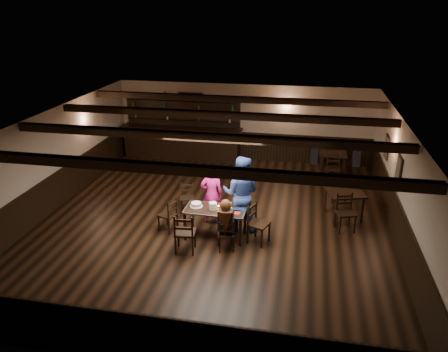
% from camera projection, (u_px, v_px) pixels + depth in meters
% --- Properties ---
extents(ground, '(10.00, 10.00, 0.00)m').
position_uv_depth(ground, '(214.00, 221.00, 11.44)').
color(ground, black).
rests_on(ground, ground).
extents(room_shell, '(9.02, 10.02, 2.71)m').
position_uv_depth(room_shell, '(214.00, 158.00, 10.82)').
color(room_shell, beige).
rests_on(room_shell, ground).
extents(dining_table, '(1.49, 0.78, 0.75)m').
position_uv_depth(dining_table, '(215.00, 212.00, 10.45)').
color(dining_table, black).
rests_on(dining_table, ground).
extents(chair_near_left, '(0.50, 0.48, 0.98)m').
position_uv_depth(chair_near_left, '(184.00, 231.00, 9.79)').
color(chair_near_left, black).
rests_on(chair_near_left, ground).
extents(chair_near_right, '(0.46, 0.45, 0.79)m').
position_uv_depth(chair_near_right, '(226.00, 233.00, 9.92)').
color(chair_near_right, black).
rests_on(chair_near_right, ground).
extents(chair_end_left, '(0.49, 0.50, 0.85)m').
position_uv_depth(chair_end_left, '(170.00, 213.00, 10.79)').
color(chair_end_left, black).
rests_on(chair_end_left, ground).
extents(chair_end_right, '(0.57, 0.59, 0.99)m').
position_uv_depth(chair_end_right, '(256.00, 220.00, 10.28)').
color(chair_end_right, black).
rests_on(chair_end_right, ground).
extents(chair_far_pushed, '(0.44, 0.43, 0.80)m').
position_uv_depth(chair_far_pushed, '(187.00, 195.00, 11.87)').
color(chair_far_pushed, black).
rests_on(chair_far_pushed, ground).
extents(woman_pink, '(0.64, 0.48, 1.57)m').
position_uv_depth(woman_pink, '(212.00, 195.00, 11.10)').
color(woman_pink, '#FE30A0').
rests_on(woman_pink, ground).
extents(man_blue, '(0.96, 0.77, 1.92)m').
position_uv_depth(man_blue, '(241.00, 193.00, 10.74)').
color(man_blue, navy).
rests_on(man_blue, ground).
extents(seated_person, '(0.35, 0.52, 0.84)m').
position_uv_depth(seated_person, '(226.00, 217.00, 9.83)').
color(seated_person, black).
rests_on(seated_person, ground).
extents(cake, '(0.30, 0.30, 0.10)m').
position_uv_depth(cake, '(196.00, 205.00, 10.53)').
color(cake, white).
rests_on(cake, dining_table).
extents(plate_stack_a, '(0.18, 0.18, 0.17)m').
position_uv_depth(plate_stack_a, '(213.00, 206.00, 10.37)').
color(plate_stack_a, white).
rests_on(plate_stack_a, dining_table).
extents(plate_stack_b, '(0.18, 0.18, 0.21)m').
position_uv_depth(plate_stack_b, '(226.00, 205.00, 10.37)').
color(plate_stack_b, white).
rests_on(plate_stack_b, dining_table).
extents(tea_light, '(0.05, 0.05, 0.06)m').
position_uv_depth(tea_light, '(219.00, 206.00, 10.49)').
color(tea_light, '#A5A8AD').
rests_on(tea_light, dining_table).
extents(salt_shaker, '(0.04, 0.04, 0.09)m').
position_uv_depth(salt_shaker, '(232.00, 209.00, 10.29)').
color(salt_shaker, silver).
rests_on(salt_shaker, dining_table).
extents(pepper_shaker, '(0.03, 0.03, 0.09)m').
position_uv_depth(pepper_shaker, '(233.00, 211.00, 10.20)').
color(pepper_shaker, '#A5A8AD').
rests_on(pepper_shaker, dining_table).
extents(drink_glass, '(0.08, 0.08, 0.13)m').
position_uv_depth(drink_glass, '(230.00, 205.00, 10.47)').
color(drink_glass, silver).
rests_on(drink_glass, dining_table).
extents(menu_red, '(0.32, 0.23, 0.00)m').
position_uv_depth(menu_red, '(234.00, 212.00, 10.26)').
color(menu_red, '#A02011').
rests_on(menu_red, dining_table).
extents(menu_blue, '(0.34, 0.27, 0.00)m').
position_uv_depth(menu_blue, '(239.00, 209.00, 10.40)').
color(menu_blue, '#0D1E42').
rests_on(menu_blue, dining_table).
extents(bar_counter, '(4.38, 0.70, 2.20)m').
position_uv_depth(bar_counter, '(182.00, 138.00, 15.85)').
color(bar_counter, black).
rests_on(bar_counter, ground).
extents(back_table_a, '(1.11, 1.11, 0.75)m').
position_uv_depth(back_table_a, '(345.00, 195.00, 11.41)').
color(back_table_a, black).
rests_on(back_table_a, ground).
extents(back_table_b, '(0.89, 0.89, 0.75)m').
position_uv_depth(back_table_b, '(333.00, 156.00, 14.29)').
color(back_table_b, black).
rests_on(back_table_b, ground).
extents(bg_patron_left, '(0.27, 0.40, 0.77)m').
position_uv_depth(bg_patron_left, '(315.00, 151.00, 14.06)').
color(bg_patron_left, black).
rests_on(bg_patron_left, ground).
extents(bg_patron_right, '(0.24, 0.38, 0.78)m').
position_uv_depth(bg_patron_right, '(357.00, 154.00, 13.83)').
color(bg_patron_right, black).
rests_on(bg_patron_right, ground).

